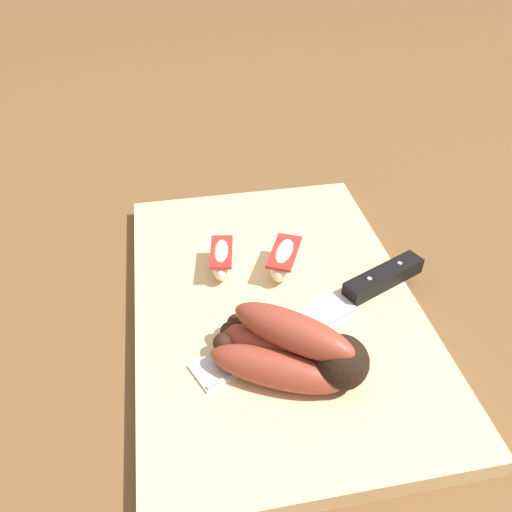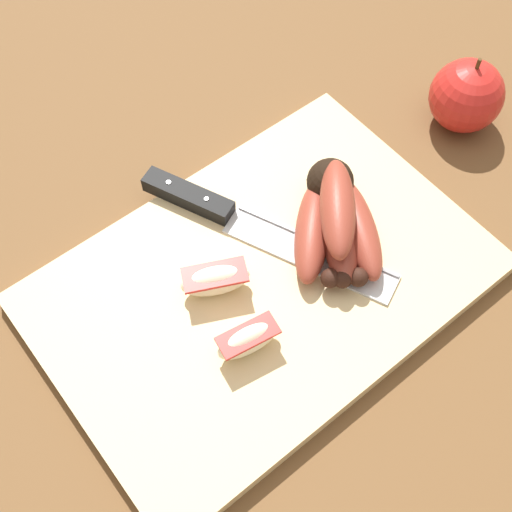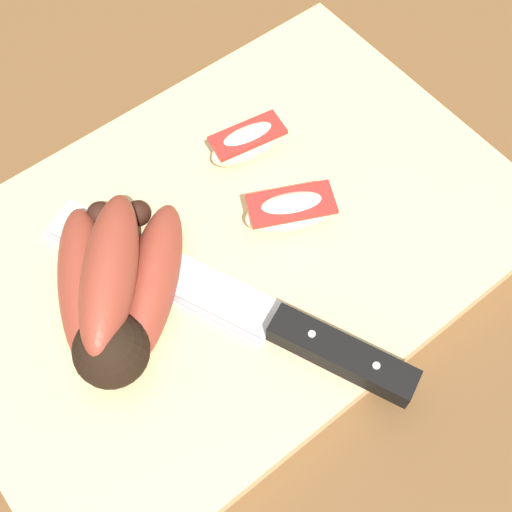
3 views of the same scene
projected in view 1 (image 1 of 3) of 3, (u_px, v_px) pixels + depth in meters
The scene contains 6 objects.
ground_plane at pixel (265, 325), 0.54m from camera, with size 6.00×6.00×0.00m, color brown.
cutting_board at pixel (275, 306), 0.55m from camera, with size 0.43×0.29×0.02m, color #DBBC84.
banana_bunch at pixel (294, 348), 0.46m from camera, with size 0.14×0.14×0.06m.
chefs_knife at pixel (350, 297), 0.54m from camera, with size 0.14×0.27×0.02m.
apple_wedge_near at pixel (284, 259), 0.57m from camera, with size 0.07×0.05×0.03m.
apple_wedge_middle at pixel (222, 259), 0.57m from camera, with size 0.06×0.03×0.03m.
Camera 1 is at (0.37, -0.08, 0.40)m, focal length 36.25 mm.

